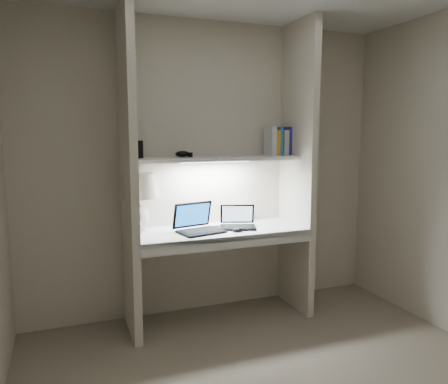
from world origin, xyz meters
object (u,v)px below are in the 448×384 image
laptop_netbook (238,222)px  speaker (244,213)px  laptop_main (198,225)px  book_row (279,142)px  table_lamp (138,193)px

laptop_netbook → speaker: bearing=74.4°
laptop_main → book_row: size_ratio=1.60×
laptop_main → speaker: size_ratio=2.65×
laptop_netbook → book_row: bearing=34.5°
speaker → book_row: 0.71m
table_lamp → laptop_main: 0.54m
book_row → laptop_main: bearing=-169.3°
laptop_netbook → book_row: (0.45, 0.12, 0.67)m
table_lamp → laptop_main: bearing=-17.4°
book_row → table_lamp: bearing=-179.4°
table_lamp → laptop_netbook: table_lamp is taller
table_lamp → laptop_netbook: (0.81, -0.11, -0.28)m
laptop_netbook → laptop_main: bearing=-156.2°
table_lamp → book_row: bearing=0.6°
laptop_main → book_row: (0.81, 0.15, 0.66)m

